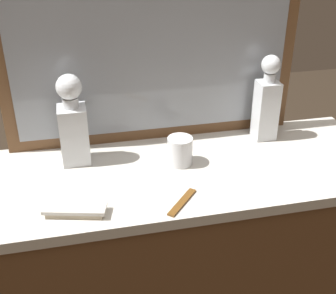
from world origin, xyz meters
The scene contains 7 objects.
dresser centered at (0.00, 0.00, 0.42)m, with size 1.39×0.49×0.85m.
dresser_mirror centered at (0.00, 0.22, 1.19)m, with size 0.97×0.03×0.69m.
crystal_decanter_front centered at (-0.27, 0.12, 0.96)m, with size 0.09×0.09×0.29m.
crystal_decanter_far_left centered at (0.37, 0.14, 0.97)m, with size 0.07×0.07×0.29m.
crystal_tumbler_rear centered at (0.04, 0.03, 0.89)m, with size 0.08×0.08×0.09m.
silver_brush_rear centered at (-0.28, -0.16, 0.86)m, with size 0.17×0.09×0.02m.
tortoiseshell_comb centered at (0.00, -0.18, 0.85)m, with size 0.10×0.12×0.01m.
Camera 1 is at (-0.25, -1.12, 1.55)m, focal length 47.02 mm.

